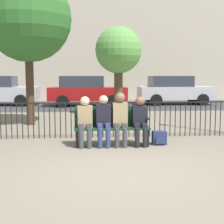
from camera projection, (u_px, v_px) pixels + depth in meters
ground_plane at (121, 171)px, 5.37m from camera, size 80.00×80.00×0.00m
park_bench at (112, 124)px, 7.34m from camera, size 1.75×0.45×0.92m
seated_person_0 at (85, 119)px, 7.14m from camera, size 0.34×0.39×1.17m
seated_person_1 at (104, 118)px, 7.17m from camera, size 0.34×0.39×1.19m
seated_person_2 at (120, 116)px, 7.20m from camera, size 0.34×0.39×1.25m
seated_person_3 at (140, 118)px, 7.24m from camera, size 0.34×0.39×1.16m
backpack at (159, 138)px, 7.43m from camera, size 0.33×0.25×0.33m
fence_railing at (108, 116)px, 8.27m from camera, size 9.01×0.03×0.95m
tree_0 at (118, 52)px, 12.76m from camera, size 1.91×1.91×3.63m
tree_1 at (28, 19)px, 10.08m from camera, size 2.82×2.82×4.90m
street_surface at (98, 105)px, 17.25m from camera, size 24.00×6.00×0.01m
parked_car_0 at (174, 90)px, 17.81m from camera, size 4.20×1.94×1.62m
parked_car_2 at (86, 90)px, 16.92m from camera, size 4.20×1.94×1.62m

